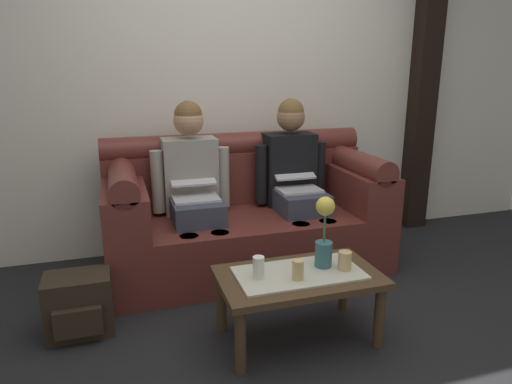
{
  "coord_description": "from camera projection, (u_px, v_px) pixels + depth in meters",
  "views": [
    {
      "loc": [
        -0.88,
        -1.93,
        1.45
      ],
      "look_at": [
        -0.04,
        0.79,
        0.67
      ],
      "focal_mm": 32.21,
      "sensor_mm": 36.0,
      "label": 1
    }
  ],
  "objects": [
    {
      "name": "flower_vase",
      "position": [
        324.0,
        232.0,
        2.45
      ],
      "size": [
        0.1,
        0.1,
        0.39
      ],
      "color": "#336672",
      "rests_on": "coffee_table"
    },
    {
      "name": "couch",
      "position": [
        245.0,
        217.0,
        3.39
      ],
      "size": [
        1.98,
        0.88,
        0.96
      ],
      "color": "maroon",
      "rests_on": "ground_plane"
    },
    {
      "name": "cup_near_right",
      "position": [
        259.0,
        267.0,
        2.36
      ],
      "size": [
        0.06,
        0.06,
        0.12
      ],
      "primitive_type": "cylinder",
      "color": "white",
      "rests_on": "coffee_table"
    },
    {
      "name": "cup_far_center",
      "position": [
        345.0,
        261.0,
        2.46
      ],
      "size": [
        0.07,
        0.07,
        0.1
      ],
      "primitive_type": "cylinder",
      "color": "#DBB77A",
      "rests_on": "coffee_table"
    },
    {
      "name": "cup_near_left",
      "position": [
        298.0,
        270.0,
        2.34
      ],
      "size": [
        0.06,
        0.06,
        0.1
      ],
      "primitive_type": "cylinder",
      "color": "#DBB77A",
      "rests_on": "coffee_table"
    },
    {
      "name": "back_wall_patterned",
      "position": [
        226.0,
        66.0,
        3.6
      ],
      "size": [
        6.0,
        0.12,
        2.9
      ],
      "primitive_type": "cube",
      "color": "silver",
      "rests_on": "ground_plane"
    },
    {
      "name": "ground_plane",
      "position": [
        307.0,
        351.0,
        2.42
      ],
      "size": [
        14.0,
        14.0,
        0.0
      ],
      "primitive_type": "plane",
      "color": "black"
    },
    {
      "name": "backpack_left",
      "position": [
        79.0,
        305.0,
        2.55
      ],
      "size": [
        0.35,
        0.29,
        0.34
      ],
      "color": "#2D2319",
      "rests_on": "ground_plane"
    },
    {
      "name": "timber_pillar",
      "position": [
        424.0,
        66.0,
        3.98
      ],
      "size": [
        0.2,
        0.2,
        2.9
      ],
      "primitive_type": "cube",
      "color": "black",
      "rests_on": "ground_plane"
    },
    {
      "name": "coffee_table",
      "position": [
        299.0,
        283.0,
        2.45
      ],
      "size": [
        0.86,
        0.5,
        0.4
      ],
      "color": "#47331E",
      "rests_on": "ground_plane"
    },
    {
      "name": "person_left",
      "position": [
        193.0,
        183.0,
        3.21
      ],
      "size": [
        0.56,
        0.67,
        1.22
      ],
      "color": "#383D4C",
      "rests_on": "ground_plane"
    },
    {
      "name": "person_right",
      "position": [
        294.0,
        176.0,
        3.42
      ],
      "size": [
        0.56,
        0.67,
        1.22
      ],
      "color": "#383D4C",
      "rests_on": "ground_plane"
    }
  ]
}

